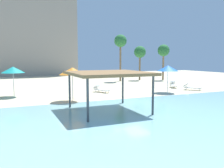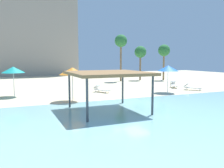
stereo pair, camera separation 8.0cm
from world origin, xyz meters
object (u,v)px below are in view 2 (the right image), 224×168
shade_pavilion (108,74)px  beach_umbrella_teal_3 (13,70)px  lounge_chair_2 (101,89)px  beach_umbrella_orange_0 (72,71)px  beach_umbrella_blue_4 (168,68)px  palm_tree_1 (121,42)px  palm_tree_0 (140,53)px  lounge_chair_1 (192,87)px  lounge_chair_3 (173,85)px  palm_tree_2 (164,51)px

shade_pavilion → beach_umbrella_teal_3: bearing=121.5°
shade_pavilion → lounge_chair_2: (2.69, 8.46, -2.12)m
beach_umbrella_orange_0 → beach_umbrella_teal_3: bearing=134.7°
beach_umbrella_teal_3 → beach_umbrella_blue_4: (14.49, -3.47, 0.03)m
beach_umbrella_blue_4 → palm_tree_1: (0.84, 12.92, 3.48)m
palm_tree_0 → palm_tree_1: bearing=-171.7°
lounge_chair_1 → beach_umbrella_blue_4: bearing=-117.8°
lounge_chair_2 → lounge_chair_3: 9.38m
beach_umbrella_blue_4 → palm_tree_0: (4.61, 13.47, 1.95)m
palm_tree_1 → palm_tree_2: bearing=-7.7°
beach_umbrella_orange_0 → lounge_chair_2: size_ratio=1.40×
lounge_chair_3 → beach_umbrella_blue_4: bearing=-17.2°
beach_umbrella_teal_3 → lounge_chair_3: bearing=-1.4°
palm_tree_1 → beach_umbrella_teal_3: bearing=-148.4°
lounge_chair_1 → palm_tree_2: (4.56, 11.53, 4.34)m
lounge_chair_3 → palm_tree_2: bearing=179.5°
beach_umbrella_blue_4 → palm_tree_1: palm_tree_1 is taller
palm_tree_1 → palm_tree_0: bearing=8.3°
lounge_chair_1 → palm_tree_0: size_ratio=0.35×
beach_umbrella_orange_0 → beach_umbrella_blue_4: (10.13, 0.95, 0.03)m
lounge_chair_2 → palm_tree_2: palm_tree_2 is taller
beach_umbrella_blue_4 → palm_tree_1: 13.41m
beach_umbrella_teal_3 → lounge_chair_1: beach_umbrella_teal_3 is taller
beach_umbrella_orange_0 → lounge_chair_3: beach_umbrella_orange_0 is taller
beach_umbrella_teal_3 → lounge_chair_3: 17.76m
beach_umbrella_blue_4 → lounge_chair_2: size_ratio=1.41×
beach_umbrella_orange_0 → palm_tree_1: bearing=51.6°
shade_pavilion → palm_tree_1: 21.25m
beach_umbrella_teal_3 → lounge_chair_3: beach_umbrella_teal_3 is taller
beach_umbrella_blue_4 → palm_tree_2: palm_tree_2 is taller
shade_pavilion → palm_tree_2: size_ratio=0.84×
beach_umbrella_blue_4 → palm_tree_0: palm_tree_0 is taller
palm_tree_2 → beach_umbrella_blue_4: bearing=-124.1°
beach_umbrella_orange_0 → palm_tree_2: (18.22, 12.89, 2.22)m
beach_umbrella_orange_0 → lounge_chair_3: (13.26, 3.98, -2.12)m
shade_pavilion → palm_tree_0: (13.54, 19.09, 1.97)m
beach_umbrella_teal_3 → lounge_chair_2: 8.54m
shade_pavilion → lounge_chair_3: bearing=35.7°
beach_umbrella_teal_3 → palm_tree_0: bearing=27.6°
beach_umbrella_orange_0 → lounge_chair_1: size_ratio=1.44×
lounge_chair_1 → palm_tree_1: palm_tree_1 is taller
lounge_chair_3 → palm_tree_2: 11.08m
beach_umbrella_blue_4 → palm_tree_1: bearing=86.3°
palm_tree_0 → palm_tree_1: palm_tree_1 is taller
lounge_chair_1 → lounge_chair_2: 10.07m
lounge_chair_2 → palm_tree_0: size_ratio=0.36×
lounge_chair_3 → palm_tree_0: bearing=-159.4°
shade_pavilion → palm_tree_2: 24.56m
lounge_chair_1 → lounge_chair_3: 2.66m
palm_tree_1 → beach_umbrella_orange_0: bearing=-128.4°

